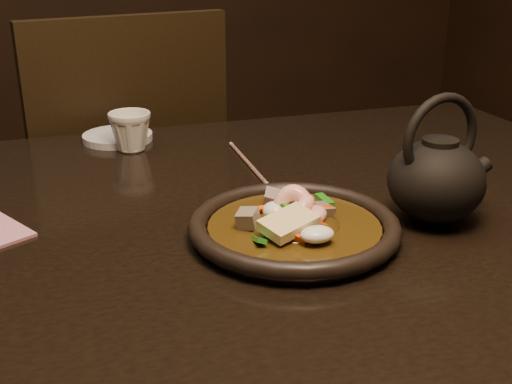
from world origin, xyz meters
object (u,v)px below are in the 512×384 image
object	(u,v)px
chair	(120,198)
tea_cup	(130,130)
teapot	(437,176)
table	(154,267)
plate	(294,228)

from	to	relation	value
chair	tea_cup	xyz separation A→B (m)	(-0.00, -0.34, 0.26)
tea_cup	teapot	distance (m)	0.56
table	plate	size ratio (longest dim) A/B	5.90
chair	tea_cup	bearing A→B (deg)	77.82
chair	teapot	bearing A→B (deg)	101.94
tea_cup	teapot	size ratio (longest dim) A/B	0.44
table	teapot	size ratio (longest dim) A/B	9.24
table	plate	distance (m)	0.22
tea_cup	table	bearing A→B (deg)	-93.16
chair	teapot	xyz separation A→B (m)	(0.34, -0.78, 0.29)
plate	tea_cup	xyz separation A→B (m)	(-0.15, 0.43, 0.02)
chair	plate	size ratio (longest dim) A/B	3.56
plate	teapot	xyz separation A→B (m)	(0.20, -0.01, 0.05)
teapot	chair	bearing A→B (deg)	104.65
chair	plate	xyz separation A→B (m)	(0.14, -0.77, 0.24)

